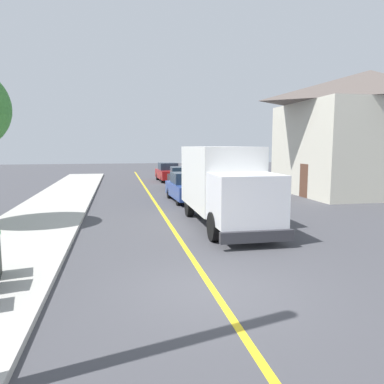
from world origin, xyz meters
TOP-DOWN VIEW (x-y plane):
  - ground_plane at (0.00, 0.00)m, footprint 120.00×120.00m
  - sidewalk_curb at (-5.40, 4.00)m, footprint 3.60×60.00m
  - centre_line_yellow at (0.00, 10.00)m, footprint 0.16×56.00m
  - box_truck at (2.19, 6.70)m, footprint 2.44×7.19m
  - parked_car_near at (1.88, 13.29)m, footprint 1.98×4.47m
  - parked_car_mid at (2.58, 18.91)m, footprint 1.99×4.47m
  - parked_car_far at (2.45, 25.56)m, footprint 1.97×4.47m
  - stop_sign at (4.33, 8.86)m, footprint 0.80×0.10m
  - house_across_street at (14.39, 14.41)m, footprint 11.03×8.82m

SIDE VIEW (x-z plane):
  - ground_plane at x=0.00m, z-range 0.00..0.00m
  - centre_line_yellow at x=0.00m, z-range 0.00..0.01m
  - sidewalk_curb at x=-5.40m, z-range 0.00..0.15m
  - parked_car_near at x=1.88m, z-range -0.04..1.63m
  - parked_car_mid at x=2.58m, z-range -0.04..1.63m
  - parked_car_far at x=2.45m, z-range -0.04..1.63m
  - box_truck at x=2.19m, z-range 0.17..3.37m
  - stop_sign at x=4.33m, z-range 0.53..3.18m
  - house_across_street at x=14.39m, z-range 0.16..8.33m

